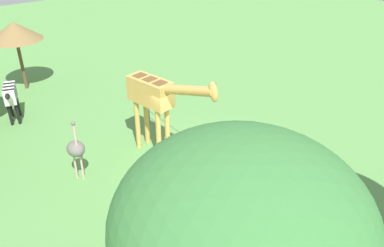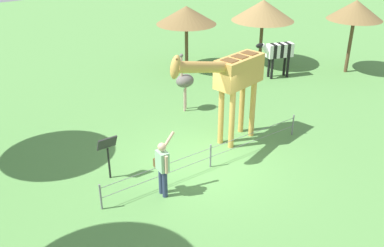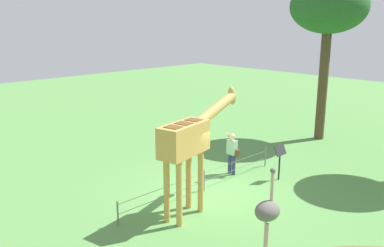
{
  "view_description": "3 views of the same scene",
  "coord_description": "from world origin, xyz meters",
  "px_view_note": "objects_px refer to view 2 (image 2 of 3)",
  "views": [
    {
      "loc": [
        9.18,
        -7.1,
        8.13
      ],
      "look_at": [
        0.41,
        -0.56,
        2.03
      ],
      "focal_mm": 37.28,
      "sensor_mm": 36.0,
      "label": 1
    },
    {
      "loc": [
        6.79,
        8.76,
        6.88
      ],
      "look_at": [
        0.78,
        0.3,
        1.72
      ],
      "focal_mm": 40.4,
      "sensor_mm": 36.0,
      "label": 2
    },
    {
      "loc": [
        -9.37,
        -8.9,
        5.68
      ],
      "look_at": [
        -0.33,
        0.4,
        2.39
      ],
      "focal_mm": 38.34,
      "sensor_mm": 36.0,
      "label": 3
    }
  ],
  "objects_px": {
    "shade_hut_near": "(355,10)",
    "zebra": "(278,52)",
    "visitor": "(162,166)",
    "ostrich": "(185,81)",
    "info_sign": "(108,149)",
    "giraffe": "(233,77)",
    "shade_hut_far": "(263,10)",
    "shade_hut_aside": "(186,15)"
  },
  "relations": [
    {
      "from": "giraffe",
      "to": "info_sign",
      "type": "distance_m",
      "value": 4.35
    },
    {
      "from": "shade_hut_far",
      "to": "info_sign",
      "type": "xyz_separation_m",
      "value": [
        10.42,
        4.88,
        -1.71
      ]
    },
    {
      "from": "info_sign",
      "to": "shade_hut_near",
      "type": "bearing_deg",
      "value": -172.27
    },
    {
      "from": "giraffe",
      "to": "ostrich",
      "type": "height_order",
      "value": "giraffe"
    },
    {
      "from": "zebra",
      "to": "info_sign",
      "type": "relative_size",
      "value": 1.37
    },
    {
      "from": "visitor",
      "to": "shade_hut_aside",
      "type": "height_order",
      "value": "shade_hut_aside"
    },
    {
      "from": "ostrich",
      "to": "shade_hut_near",
      "type": "height_order",
      "value": "shade_hut_near"
    },
    {
      "from": "giraffe",
      "to": "visitor",
      "type": "xyz_separation_m",
      "value": [
        3.32,
        1.19,
        -1.37
      ]
    },
    {
      "from": "zebra",
      "to": "giraffe",
      "type": "bearing_deg",
      "value": 31.73
    },
    {
      "from": "visitor",
      "to": "shade_hut_far",
      "type": "relative_size",
      "value": 0.55
    },
    {
      "from": "shade_hut_far",
      "to": "info_sign",
      "type": "distance_m",
      "value": 11.64
    },
    {
      "from": "shade_hut_near",
      "to": "zebra",
      "type": "bearing_deg",
      "value": -23.65
    },
    {
      "from": "visitor",
      "to": "shade_hut_aside",
      "type": "xyz_separation_m",
      "value": [
        -6.31,
        -7.98,
        1.67
      ]
    },
    {
      "from": "shade_hut_near",
      "to": "shade_hut_far",
      "type": "relative_size",
      "value": 1.06
    },
    {
      "from": "giraffe",
      "to": "ostrich",
      "type": "relative_size",
      "value": 1.72
    },
    {
      "from": "giraffe",
      "to": "ostrich",
      "type": "distance_m",
      "value": 3.18
    },
    {
      "from": "giraffe",
      "to": "shade_hut_near",
      "type": "height_order",
      "value": "giraffe"
    },
    {
      "from": "shade_hut_aside",
      "to": "info_sign",
      "type": "xyz_separation_m",
      "value": [
        7.12,
        6.41,
        -1.63
      ]
    },
    {
      "from": "visitor",
      "to": "info_sign",
      "type": "relative_size",
      "value": 1.32
    },
    {
      "from": "giraffe",
      "to": "shade_hut_near",
      "type": "bearing_deg",
      "value": -166.48
    },
    {
      "from": "giraffe",
      "to": "visitor",
      "type": "relative_size",
      "value": 2.23
    },
    {
      "from": "visitor",
      "to": "zebra",
      "type": "distance_m",
      "value": 10.21
    },
    {
      "from": "giraffe",
      "to": "zebra",
      "type": "distance_m",
      "value": 6.82
    },
    {
      "from": "shade_hut_far",
      "to": "shade_hut_aside",
      "type": "xyz_separation_m",
      "value": [
        3.31,
        -1.53,
        -0.08
      ]
    },
    {
      "from": "ostrich",
      "to": "shade_hut_aside",
      "type": "bearing_deg",
      "value": -125.55
    },
    {
      "from": "visitor",
      "to": "zebra",
      "type": "relative_size",
      "value": 0.96
    },
    {
      "from": "shade_hut_far",
      "to": "info_sign",
      "type": "height_order",
      "value": "shade_hut_far"
    },
    {
      "from": "ostrich",
      "to": "info_sign",
      "type": "relative_size",
      "value": 1.7
    },
    {
      "from": "visitor",
      "to": "ostrich",
      "type": "bearing_deg",
      "value": -130.7
    },
    {
      "from": "giraffe",
      "to": "shade_hut_aside",
      "type": "relative_size",
      "value": 1.29
    },
    {
      "from": "shade_hut_far",
      "to": "visitor",
      "type": "bearing_deg",
      "value": 33.84
    },
    {
      "from": "giraffe",
      "to": "shade_hut_far",
      "type": "distance_m",
      "value": 8.21
    },
    {
      "from": "zebra",
      "to": "ostrich",
      "type": "xyz_separation_m",
      "value": [
        5.46,
        0.57,
        0.01
      ]
    },
    {
      "from": "info_sign",
      "to": "visitor",
      "type": "bearing_deg",
      "value": 117.39
    },
    {
      "from": "giraffe",
      "to": "zebra",
      "type": "xyz_separation_m",
      "value": [
        -5.72,
        -3.54,
        -1.11
      ]
    },
    {
      "from": "giraffe",
      "to": "zebra",
      "type": "relative_size",
      "value": 2.13
    },
    {
      "from": "shade_hut_near",
      "to": "info_sign",
      "type": "distance_m",
      "value": 13.3
    },
    {
      "from": "ostrich",
      "to": "info_sign",
      "type": "distance_m",
      "value": 5.11
    },
    {
      "from": "zebra",
      "to": "shade_hut_far",
      "type": "height_order",
      "value": "shade_hut_far"
    },
    {
      "from": "ostrich",
      "to": "shade_hut_near",
      "type": "distance_m",
      "value": 8.85
    },
    {
      "from": "ostrich",
      "to": "shade_hut_far",
      "type": "distance_m",
      "value": 6.62
    },
    {
      "from": "shade_hut_near",
      "to": "shade_hut_aside",
      "type": "relative_size",
      "value": 1.11
    }
  ]
}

